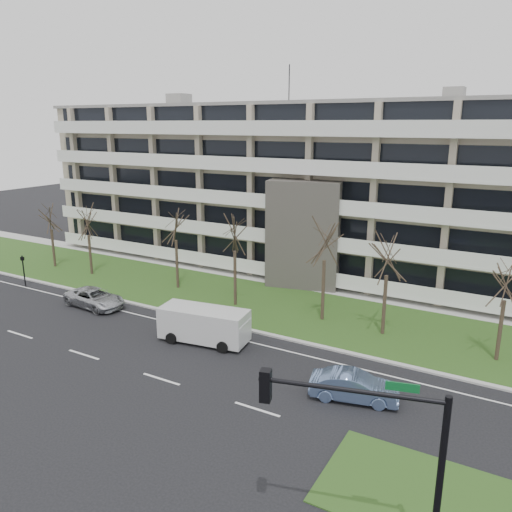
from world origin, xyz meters
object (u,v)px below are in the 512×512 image
Objects in this scene: white_van at (205,322)px; traffic_signal at (376,450)px; blue_sedan at (354,386)px; silver_pickup at (95,298)px; pedestrian_signal at (23,267)px.

traffic_signal reaches higher than white_van.
traffic_signal reaches higher than blue_sedan.
silver_pickup is at bearing 68.31° from blue_sedan.
blue_sedan is at bearing -18.87° from white_van.
blue_sedan is 1.60× the size of pedestrian_signal.
white_van is 19.80m from pedestrian_signal.
white_van is (-10.49, 1.97, 0.59)m from blue_sedan.
silver_pickup is at bearing -11.50° from pedestrian_signal.
pedestrian_signal is at bearing 144.75° from traffic_signal.
blue_sedan is 10.43m from traffic_signal.
traffic_signal is at bearing -172.21° from blue_sedan.
silver_pickup is 0.78× the size of traffic_signal.
silver_pickup is 0.85× the size of white_van.
pedestrian_signal reaches higher than silver_pickup.
blue_sedan is 30.44m from pedestrian_signal.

